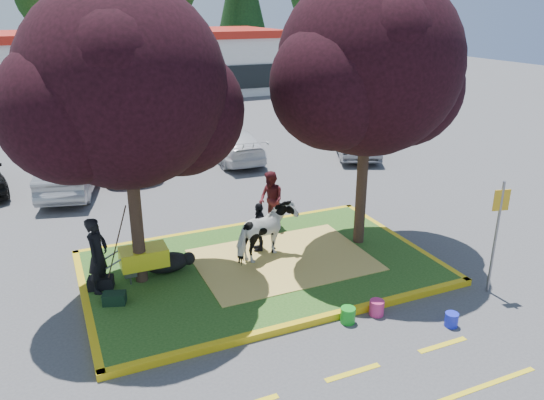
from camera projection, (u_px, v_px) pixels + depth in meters
name	position (u px, v px, depth m)	size (l,w,h in m)	color
ground	(261.00, 270.00, 12.94)	(90.00, 90.00, 0.00)	#424244
median_island	(261.00, 267.00, 12.91)	(8.00, 5.00, 0.15)	#204B17
curb_near	(310.00, 322.00, 10.70)	(8.30, 0.16, 0.15)	gold
curb_far	(226.00, 229.00, 15.13)	(8.30, 0.16, 0.15)	gold
curb_left	(86.00, 303.00, 11.37)	(0.16, 5.30, 0.15)	gold
curb_right	(399.00, 239.00, 14.46)	(0.16, 5.30, 0.15)	gold
straw_bedding	(283.00, 260.00, 13.11)	(4.20, 3.00, 0.01)	#EDD361
tree_purple_left	(125.00, 96.00, 10.70)	(5.06, 4.20, 6.51)	black
tree_purple_right	(370.00, 73.00, 12.61)	(5.30, 4.40, 6.82)	black
fire_lane_stripe_b	(353.00, 373.00, 9.34)	(1.10, 0.12, 0.01)	yellow
fire_lane_stripe_c	(443.00, 345.00, 10.09)	(1.10, 0.12, 0.01)	yellow
retail_building	(133.00, 63.00, 36.92)	(20.40, 8.40, 4.40)	silver
cow	(266.00, 232.00, 12.97)	(0.75, 1.65, 1.40)	white
calf	(167.00, 263.00, 12.48)	(1.05, 0.60, 0.46)	black
handler	(98.00, 255.00, 11.44)	(0.63, 0.41, 1.72)	black
visitor_a	(271.00, 200.00, 14.80)	(0.79, 0.61, 1.62)	#4E161D
visitor_b	(259.00, 227.00, 13.43)	(0.76, 0.31, 1.29)	black
wheelbarrow	(144.00, 257.00, 12.16)	(1.92, 0.65, 0.72)	black
gear_bag_dark	(101.00, 283.00, 11.76)	(0.54, 0.30, 0.28)	black
gear_bag_green	(114.00, 298.00, 11.17)	(0.47, 0.29, 0.25)	black
sign_post	(498.00, 225.00, 11.43)	(0.36, 0.11, 2.61)	slate
bucket_green	(348.00, 315.00, 10.76)	(0.31, 0.31, 0.33)	#169520
bucket_pink	(377.00, 308.00, 11.03)	(0.31, 0.31, 0.33)	#CE2D6F
bucket_blue	(451.00, 320.00, 10.65)	(0.27, 0.27, 0.29)	#1B27DA
car_silver	(71.00, 171.00, 18.13)	(1.55, 4.44, 1.46)	gray
car_red	(125.00, 157.00, 20.20)	(2.03, 4.39, 1.22)	#A90E14
car_white	(234.00, 145.00, 21.86)	(1.78, 4.37, 1.27)	silver
car_grey	(355.00, 137.00, 22.72)	(1.58, 4.54, 1.50)	slate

